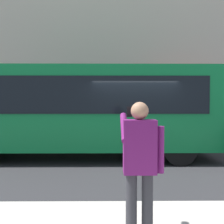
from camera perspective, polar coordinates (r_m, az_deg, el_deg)
name	(u,v)px	position (r m, az deg, el deg)	size (l,w,h in m)	color
ground_plane	(133,161)	(7.72, 5.10, -11.81)	(60.00, 60.00, 0.00)	#2B2B2D
building_facade_far	(122,36)	(14.88, 2.54, 18.08)	(28.00, 1.55, 12.00)	beige
red_bus	(83,109)	(8.03, -7.22, 0.84)	(9.05, 2.54, 3.08)	#0F7238
pedestrian_photographer	(140,159)	(2.97, 6.81, -11.35)	(0.53, 0.52, 1.70)	#2D2D33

